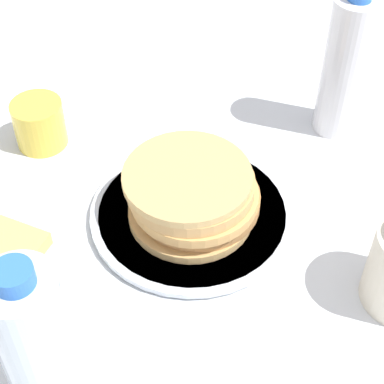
# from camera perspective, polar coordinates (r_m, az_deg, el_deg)

# --- Properties ---
(ground_plane) EXTENTS (4.00, 4.00, 0.00)m
(ground_plane) POSITION_cam_1_polar(r_m,az_deg,el_deg) (0.83, 1.61, -2.49)
(ground_plane) COLOR white
(plate) EXTENTS (0.26, 0.26, 0.01)m
(plate) POSITION_cam_1_polar(r_m,az_deg,el_deg) (0.83, 0.00, -1.92)
(plate) COLOR silver
(plate) RESTS_ON ground_plane
(pancake_stack) EXTENTS (0.17, 0.17, 0.07)m
(pancake_stack) POSITION_cam_1_polar(r_m,az_deg,el_deg) (0.80, 0.05, -0.18)
(pancake_stack) COLOR tan
(pancake_stack) RESTS_ON plate
(juice_glass) EXTENTS (0.07, 0.07, 0.07)m
(juice_glass) POSITION_cam_1_polar(r_m,az_deg,el_deg) (0.94, -13.41, 5.93)
(juice_glass) COLOR yellow
(juice_glass) RESTS_ON ground_plane
(water_bottle_near) EXTENTS (0.07, 0.07, 0.21)m
(water_bottle_near) POSITION_cam_1_polar(r_m,az_deg,el_deg) (0.63, -13.76, -12.83)
(water_bottle_near) COLOR silver
(water_bottle_near) RESTS_ON ground_plane
(water_bottle_mid) EXTENTS (0.06, 0.06, 0.23)m
(water_bottle_mid) POSITION_cam_1_polar(r_m,az_deg,el_deg) (0.92, 13.46, 10.78)
(water_bottle_mid) COLOR white
(water_bottle_mid) RESTS_ON ground_plane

